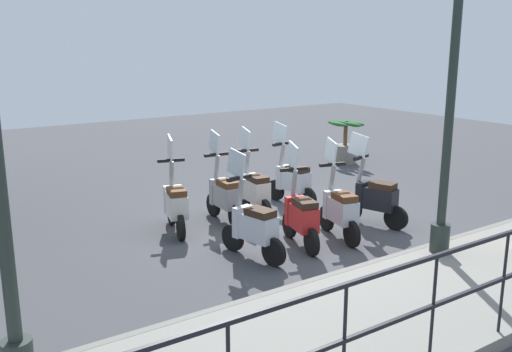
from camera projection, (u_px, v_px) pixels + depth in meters
ground_plane at (288, 227)px, 9.47m from camera, size 28.00×28.00×0.00m
promenade_walkway at (445, 289)px, 6.92m from camera, size 2.20×20.00×0.15m
lamp_post_near at (450, 107)px, 7.49m from camera, size 0.26×0.90×4.53m
potted_palm at (345, 145)px, 14.39m from camera, size 1.06×0.66×1.05m
scooter_near_0 at (374, 197)px, 9.45m from camera, size 1.20×0.55×1.54m
scooter_near_1 at (339, 209)px, 8.82m from camera, size 1.21×0.51×1.54m
scooter_near_2 at (301, 215)px, 8.48m from camera, size 1.21×0.52×1.54m
scooter_near_3 at (253, 226)px, 8.01m from camera, size 1.22×0.48×1.54m
scooter_far_0 at (292, 180)px, 10.66m from camera, size 1.23×0.45×1.54m
scooter_far_1 at (254, 189)px, 9.96m from camera, size 1.23×0.44×1.54m
scooter_far_2 at (224, 195)px, 9.61m from camera, size 1.23×0.44×1.54m
scooter_far_3 at (175, 203)px, 9.12m from camera, size 1.20×0.53×1.54m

